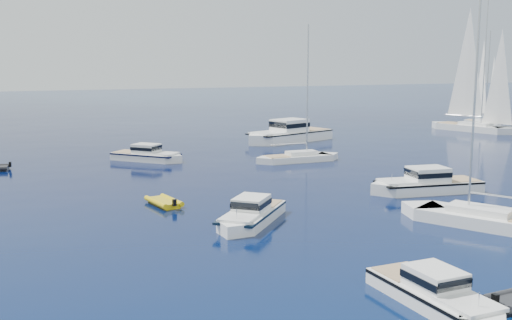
{
  "coord_description": "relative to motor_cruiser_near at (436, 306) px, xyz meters",
  "views": [
    {
      "loc": [
        -20.77,
        -16.85,
        9.88
      ],
      "look_at": [
        -2.48,
        26.6,
        2.2
      ],
      "focal_mm": 42.77,
      "sensor_mm": 36.0,
      "label": 1
    }
  ],
  "objects": [
    {
      "name": "sailboat_mid_r",
      "position": [
        10.8,
        8.63,
        0.0
      ],
      "size": [
        8.27,
        11.57,
        17.01
      ],
      "primitive_type": null,
      "rotation": [
        0.0,
        0.0,
        0.51
      ],
      "color": "white",
      "rests_on": "ground"
    },
    {
      "name": "motor_cruiser_left",
      "position": [
        -2.1,
        14.87,
        0.0
      ],
      "size": [
        7.13,
        7.54,
        2.09
      ],
      "primitive_type": null,
      "rotation": [
        0.0,
        0.0,
        2.41
      ],
      "color": "white",
      "rests_on": "ground"
    },
    {
      "name": "sailboat_centre",
      "position": [
        11.16,
        34.66,
        0.0
      ],
      "size": [
        9.48,
        2.55,
        13.9
      ],
      "primitive_type": null,
      "rotation": [
        0.0,
        0.0,
        4.7
      ],
      "color": "white",
      "rests_on": "ground"
    },
    {
      "name": "sailboat_sails_far",
      "position": [
        52.24,
        53.54,
        0.0
      ],
      "size": [
        5.64,
        10.42,
        14.85
      ],
      "primitive_type": null,
      "rotation": [
        0.0,
        0.0,
        2.82
      ],
      "color": "white",
      "rests_on": "ground"
    },
    {
      "name": "motor_cruiser_centre",
      "position": [
        13.56,
        17.99,
        0.0
      ],
      "size": [
        9.71,
        4.24,
        2.46
      ],
      "primitive_type": null,
      "rotation": [
        0.0,
        0.0,
        1.42
      ],
      "color": "white",
      "rests_on": "ground"
    },
    {
      "name": "tender_yellow",
      "position": [
        -5.84,
        21.56,
        0.0
      ],
      "size": [
        2.45,
        3.66,
        0.95
      ],
      "primitive_type": null,
      "rotation": [
        0.0,
        0.0,
        0.18
      ],
      "color": "gold",
      "rests_on": "ground"
    },
    {
      "name": "motor_cruiser_near",
      "position": [
        0.0,
        0.0,
        0.0
      ],
      "size": [
        2.46,
        7.6,
        1.98
      ],
      "primitive_type": null,
      "rotation": [
        0.0,
        0.0,
        3.16
      ],
      "color": "silver",
      "rests_on": "ground"
    },
    {
      "name": "motor_cruiser_horizon",
      "position": [
        -2.55,
        40.84,
        0.0
      ],
      "size": [
        7.52,
        7.68,
        2.16
      ],
      "primitive_type": null,
      "rotation": [
        0.0,
        0.0,
        3.91
      ],
      "color": "silver",
      "rests_on": "ground"
    },
    {
      "name": "sailboat_sails_r",
      "position": [
        46.02,
        48.88,
        0.0
      ],
      "size": [
        7.6,
        14.07,
        20.05
      ],
      "primitive_type": null,
      "rotation": [
        0.0,
        0.0,
        3.46
      ],
      "color": "silver",
      "rests_on": "ground"
    },
    {
      "name": "motor_cruiser_distant",
      "position": [
        16.82,
        48.75,
        0.0
      ],
      "size": [
        14.02,
        8.22,
        3.52
      ],
      "primitive_type": null,
      "rotation": [
        0.0,
        0.0,
        1.9
      ],
      "color": "white",
      "rests_on": "ground"
    }
  ]
}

